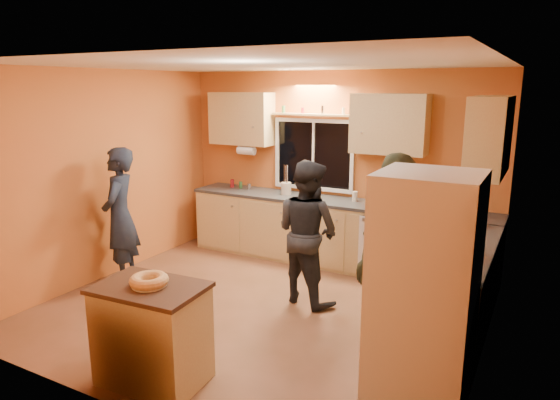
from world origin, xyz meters
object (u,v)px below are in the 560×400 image
Objects in this scene: person_center at (307,232)px; refrigerator at (423,291)px; island at (152,333)px; person_left at (120,217)px; person_right at (391,259)px.

refrigerator is at bearing 157.88° from person_center.
refrigerator reaches higher than person_center.
person_left is (-1.82, 1.45, 0.42)m from island.
person_right is (1.58, 1.29, 0.50)m from island.
person_center is (0.42, 2.04, 0.38)m from island.
person_left is at bearing 96.56° from person_right.
island is 2.36m from person_left.
person_center is 1.39m from person_right.
refrigerator is 0.64m from person_right.
island is 2.10m from person_right.
refrigerator is at bearing 17.77° from island.
person_right reaches higher than person_left.
refrigerator is 0.97× the size of person_right.
island is at bearing 95.24° from person_center.
person_left is at bearing 170.09° from refrigerator.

